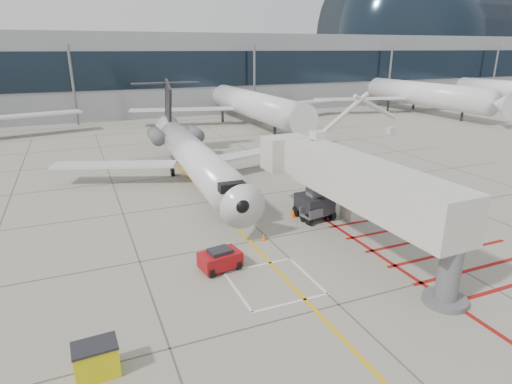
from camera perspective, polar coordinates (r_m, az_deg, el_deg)
name	(u,v)px	position (r m, az deg, el deg)	size (l,w,h in m)	color
ground_plane	(298,267)	(24.09, 5.65, -9.88)	(260.00, 260.00, 0.00)	#9C9786
regional_jet	(199,144)	(35.45, -7.58, 6.38)	(24.44, 30.81, 8.07)	silver
jet_bridge	(368,194)	(25.25, 14.76, -0.23)	(8.45, 17.84, 7.14)	silver
pushback_tug	(220,259)	(23.53, -4.82, -8.85)	(2.18, 1.36, 1.27)	#9F0F13
spill_bin	(96,360)	(17.76, -20.53, -20.20)	(1.54, 1.03, 1.33)	#D2C50B
baggage_cart	(315,214)	(29.90, 7.83, -2.92)	(1.80, 1.14, 1.14)	#4F4F53
ground_power_unit	(362,203)	(31.26, 13.92, -1.46)	(2.57, 1.50, 2.03)	silver
cone_nose	(264,237)	(26.99, 1.06, -6.01)	(0.31, 0.31, 0.43)	#DF610B
cone_side	(293,213)	(30.67, 4.98, -2.81)	(0.41, 0.41, 0.57)	#ED4C0C
terminal_building	(178,71)	(90.91, -10.35, 15.53)	(180.00, 28.00, 14.00)	gray
terminal_glass_band	(197,69)	(77.25, -7.93, 15.90)	(180.00, 0.10, 6.00)	black
terminal_dome	(415,37)	(119.55, 20.44, 18.76)	(40.00, 28.00, 28.00)	black
bg_aircraft_c	(243,86)	(69.43, -1.69, 14.01)	(35.22, 39.14, 11.74)	silver
bg_aircraft_d	(412,77)	(87.46, 20.05, 14.16)	(37.68, 41.86, 12.56)	silver
bg_aircraft_e	(503,77)	(105.36, 30.08, 13.10)	(34.29, 38.11, 11.43)	silver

